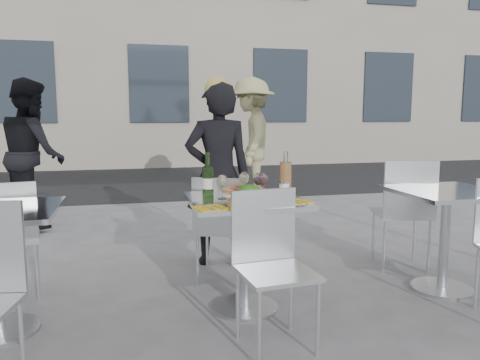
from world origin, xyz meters
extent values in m
plane|color=#5F5F61|center=(0.00, 0.00, 0.00)|extent=(80.00, 80.00, 0.00)
cube|color=black|center=(0.00, 6.50, 0.00)|extent=(24.00, 5.00, 0.00)
cylinder|color=#B7BABF|center=(0.00, 0.00, 0.01)|extent=(0.44, 0.44, 0.02)
cylinder|color=#B7BABF|center=(0.00, 0.00, 0.37)|extent=(0.07, 0.07, 0.72)
cube|color=silver|center=(0.00, 0.00, 0.73)|extent=(0.72, 0.72, 0.03)
cylinder|color=#B7BABF|center=(-1.50, 0.00, 0.01)|extent=(0.44, 0.44, 0.02)
cylinder|color=#B7BABF|center=(1.50, 0.00, 0.01)|extent=(0.44, 0.44, 0.02)
cylinder|color=#B7BABF|center=(1.50, 0.00, 0.37)|extent=(0.07, 0.07, 0.72)
cube|color=silver|center=(1.50, 0.00, 0.73)|extent=(0.72, 0.72, 0.03)
cylinder|color=silver|center=(0.17, 0.62, 0.20)|extent=(0.02, 0.02, 0.41)
cylinder|color=silver|center=(-0.13, 0.75, 0.20)|extent=(0.02, 0.02, 0.41)
cylinder|color=silver|center=(0.05, 0.32, 0.20)|extent=(0.02, 0.02, 0.41)
cylinder|color=silver|center=(-0.26, 0.44, 0.20)|extent=(0.02, 0.02, 0.41)
cube|color=silver|center=(-0.04, 0.53, 0.42)|extent=(0.50, 0.50, 0.02)
cube|color=silver|center=(-0.11, 0.36, 0.64)|extent=(0.36, 0.16, 0.41)
cylinder|color=silver|center=(-0.11, -0.73, 0.21)|extent=(0.02, 0.02, 0.42)
cylinder|color=silver|center=(0.23, -0.69, 0.21)|extent=(0.02, 0.02, 0.42)
cylinder|color=silver|center=(-0.14, -0.39, 0.21)|extent=(0.02, 0.02, 0.42)
cylinder|color=silver|center=(0.19, -0.36, 0.21)|extent=(0.02, 0.02, 0.42)
cube|color=silver|center=(0.04, -0.54, 0.43)|extent=(0.43, 0.43, 0.02)
cube|color=silver|center=(0.02, -0.35, 0.65)|extent=(0.39, 0.06, 0.42)
cylinder|color=silver|center=(-1.43, 0.79, 0.21)|extent=(0.02, 0.02, 0.41)
cylinder|color=silver|center=(-1.37, 0.47, 0.21)|extent=(0.02, 0.02, 0.41)
cube|color=silver|center=(-1.56, 0.60, 0.42)|extent=(0.44, 0.44, 0.02)
cube|color=silver|center=(-1.53, 0.41, 0.64)|extent=(0.38, 0.09, 0.41)
cylinder|color=silver|center=(-1.24, -0.62, 0.22)|extent=(0.02, 0.02, 0.44)
cylinder|color=silver|center=(1.71, 0.68, 0.23)|extent=(0.02, 0.02, 0.45)
cylinder|color=silver|center=(1.37, 0.78, 0.23)|extent=(0.02, 0.02, 0.45)
cylinder|color=silver|center=(1.62, 0.34, 0.23)|extent=(0.02, 0.02, 0.45)
cylinder|color=silver|center=(1.27, 0.43, 0.23)|extent=(0.02, 0.02, 0.45)
cube|color=silver|center=(1.49, 0.56, 0.46)|extent=(0.52, 0.52, 0.03)
cube|color=silver|center=(1.44, 0.35, 0.70)|extent=(0.41, 0.14, 0.45)
cylinder|color=silver|center=(1.50, -0.34, 0.21)|extent=(0.02, 0.02, 0.43)
imported|color=black|center=(0.01, 1.02, 0.78)|extent=(0.58, 0.39, 1.55)
imported|color=black|center=(-1.80, 2.83, 0.85)|extent=(0.88, 0.99, 1.69)
imported|color=tan|center=(1.06, 3.91, 0.92)|extent=(0.94, 1.31, 1.84)
cylinder|color=tan|center=(0.02, -0.15, 0.76)|extent=(0.34, 0.34, 0.02)
cylinder|color=beige|center=(0.02, -0.15, 0.77)|extent=(0.30, 0.30, 0.00)
cylinder|color=white|center=(0.04, 0.19, 0.76)|extent=(0.34, 0.34, 0.01)
cylinder|color=tan|center=(0.04, 0.19, 0.77)|extent=(0.30, 0.30, 0.02)
cylinder|color=beige|center=(0.04, 0.19, 0.78)|extent=(0.26, 0.26, 0.00)
cylinder|color=white|center=(0.03, 0.03, 0.76)|extent=(0.22, 0.22, 0.01)
ellipsoid|color=#1D6419|center=(0.03, 0.03, 0.80)|extent=(0.15, 0.15, 0.08)
sphere|color=#B21914|center=(0.07, 0.05, 0.81)|extent=(0.03, 0.03, 0.03)
cylinder|color=#2F5520|center=(-0.22, 0.12, 0.85)|extent=(0.07, 0.07, 0.20)
cone|color=#2F5520|center=(-0.22, 0.12, 0.95)|extent=(0.07, 0.07, 0.03)
cylinder|color=#2F5520|center=(-0.22, 0.12, 0.99)|extent=(0.03, 0.03, 0.10)
cylinder|color=silver|center=(-0.22, 0.12, 0.84)|extent=(0.07, 0.08, 0.07)
cylinder|color=tan|center=(0.31, 0.10, 0.86)|extent=(0.08, 0.08, 0.22)
cylinder|color=white|center=(0.31, 0.10, 1.00)|extent=(0.03, 0.03, 0.08)
cylinder|color=white|center=(0.26, -0.01, 0.80)|extent=(0.06, 0.06, 0.09)
cylinder|color=silver|center=(0.26, -0.01, 0.85)|extent=(0.06, 0.06, 0.02)
cylinder|color=white|center=(-0.15, 0.03, 0.75)|extent=(0.06, 0.06, 0.00)
cylinder|color=white|center=(-0.15, 0.03, 0.80)|extent=(0.01, 0.01, 0.09)
ellipsoid|color=white|center=(-0.15, 0.03, 0.86)|extent=(0.07, 0.07, 0.08)
ellipsoid|color=beige|center=(-0.15, 0.03, 0.85)|extent=(0.05, 0.05, 0.05)
cylinder|color=white|center=(0.03, 0.15, 0.75)|extent=(0.06, 0.06, 0.00)
cylinder|color=white|center=(0.03, 0.15, 0.80)|extent=(0.01, 0.01, 0.09)
ellipsoid|color=white|center=(0.03, 0.15, 0.86)|extent=(0.07, 0.07, 0.08)
ellipsoid|color=beige|center=(0.03, 0.15, 0.85)|extent=(0.05, 0.05, 0.05)
cylinder|color=white|center=(0.10, 0.06, 0.75)|extent=(0.06, 0.06, 0.00)
cylinder|color=white|center=(0.10, 0.06, 0.80)|extent=(0.01, 0.01, 0.09)
ellipsoid|color=white|center=(0.10, 0.06, 0.86)|extent=(0.07, 0.07, 0.08)
ellipsoid|color=#3F0917|center=(0.10, 0.06, 0.85)|extent=(0.05, 0.05, 0.05)
cylinder|color=white|center=(0.13, 0.04, 0.75)|extent=(0.06, 0.06, 0.00)
cylinder|color=white|center=(0.13, 0.04, 0.80)|extent=(0.01, 0.01, 0.09)
ellipsoid|color=white|center=(0.13, 0.04, 0.86)|extent=(0.07, 0.07, 0.08)
ellipsoid|color=#3F0917|center=(0.13, 0.04, 0.85)|extent=(0.05, 0.05, 0.05)
cube|color=yellow|center=(-0.27, -0.26, 0.75)|extent=(0.22, 0.22, 0.00)
cube|color=#B7BABF|center=(-0.29, -0.26, 0.76)|extent=(0.07, 0.20, 0.00)
cube|color=#B7BABF|center=(-0.24, -0.26, 0.76)|extent=(0.06, 0.18, 0.00)
cube|color=yellow|center=(0.27, -0.18, 0.75)|extent=(0.22, 0.22, 0.00)
cube|color=#B7BABF|center=(0.25, -0.18, 0.76)|extent=(0.07, 0.20, 0.00)
cube|color=#B7BABF|center=(0.30, -0.18, 0.76)|extent=(0.06, 0.18, 0.00)
camera|label=1|loc=(-0.71, -2.89, 1.29)|focal=35.00mm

